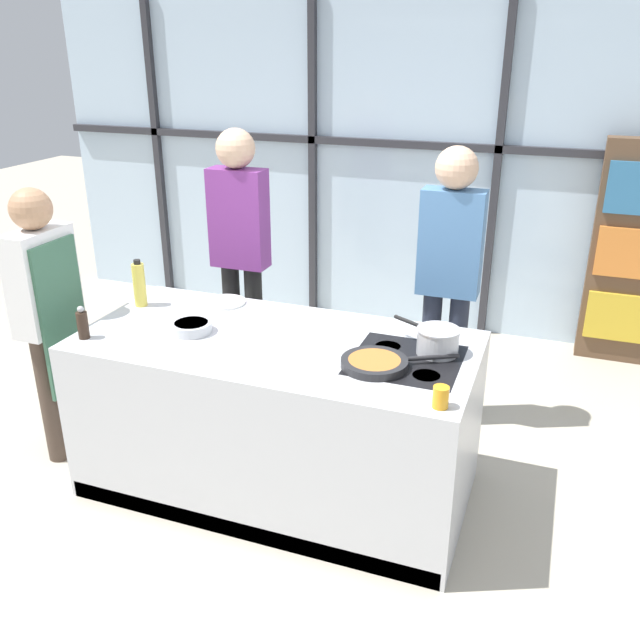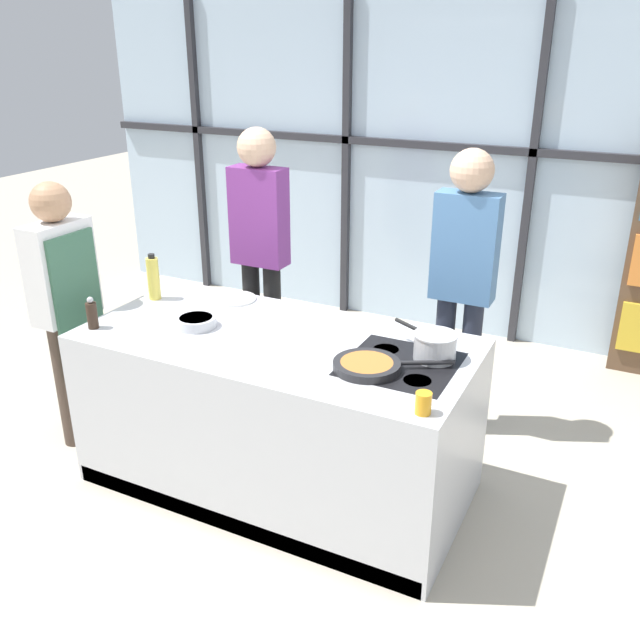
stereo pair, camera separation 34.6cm
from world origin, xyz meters
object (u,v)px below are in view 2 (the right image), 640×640
(spectator_far_left, at_px, (260,240))
(chef, at_px, (67,300))
(spectator_center_left, at_px, (463,272))
(frying_pan, at_px, (368,365))
(pepper_grinder, at_px, (92,314))
(white_plate, at_px, (235,299))
(oil_bottle, at_px, (153,278))
(saucepan, at_px, (435,345))
(mixing_bowl, at_px, (196,321))
(juice_glass_near, at_px, (423,403))

(spectator_far_left, bearing_deg, chef, 60.64)
(spectator_center_left, height_order, frying_pan, spectator_center_left)
(spectator_far_left, xyz_separation_m, pepper_grinder, (-0.24, -1.33, -0.10))
(white_plate, xyz_separation_m, oil_bottle, (-0.44, -0.19, 0.12))
(chef, distance_m, spectator_far_left, 1.31)
(saucepan, distance_m, mixing_bowl, 1.28)
(white_plate, height_order, mixing_bowl, mixing_bowl)
(saucepan, xyz_separation_m, mixing_bowl, (-1.26, -0.19, -0.04))
(white_plate, distance_m, juice_glass_near, 1.61)
(spectator_center_left, bearing_deg, spectator_far_left, 0.00)
(chef, xyz_separation_m, spectator_center_left, (2.04, 1.13, 0.13))
(spectator_center_left, xyz_separation_m, juice_glass_near, (0.23, -1.40, -0.11))
(spectator_far_left, relative_size, frying_pan, 3.43)
(white_plate, distance_m, oil_bottle, 0.49)
(spectator_far_left, xyz_separation_m, white_plate, (0.21, -0.64, -0.17))
(spectator_far_left, height_order, white_plate, spectator_far_left)
(oil_bottle, bearing_deg, white_plate, 24.01)
(chef, xyz_separation_m, white_plate, (0.85, 0.49, -0.02))
(chef, height_order, saucepan, chef)
(chef, xyz_separation_m, oil_bottle, (0.41, 0.30, 0.11))
(chef, height_order, oil_bottle, chef)
(juice_glass_near, bearing_deg, chef, 173.20)
(spectator_far_left, bearing_deg, pepper_grinder, 79.91)
(chef, distance_m, spectator_center_left, 2.33)
(chef, bearing_deg, saucepan, 96.62)
(chef, relative_size, mixing_bowl, 7.42)
(mixing_bowl, bearing_deg, juice_glass_near, -13.36)
(spectator_far_left, distance_m, spectator_center_left, 1.40)
(spectator_far_left, distance_m, juice_glass_near, 2.15)
(spectator_center_left, bearing_deg, mixing_bowl, 42.90)
(white_plate, height_order, pepper_grinder, pepper_grinder)
(spectator_center_left, height_order, white_plate, spectator_center_left)
(pepper_grinder, distance_m, juice_glass_near, 1.87)
(spectator_far_left, relative_size, oil_bottle, 6.55)
(saucepan, relative_size, oil_bottle, 1.31)
(frying_pan, bearing_deg, chef, -179.94)
(juice_glass_near, bearing_deg, spectator_far_left, 139.26)
(chef, xyz_separation_m, spectator_far_left, (0.64, 1.13, 0.16))
(oil_bottle, bearing_deg, spectator_center_left, 27.16)
(pepper_grinder, bearing_deg, frying_pan, 7.71)
(spectator_center_left, bearing_deg, pepper_grinder, 39.16)
(white_plate, bearing_deg, mixing_bowl, -85.47)
(frying_pan, bearing_deg, spectator_center_left, 83.39)
(frying_pan, xyz_separation_m, saucepan, (0.24, 0.25, 0.05))
(chef, bearing_deg, oil_bottle, 125.92)
(juice_glass_near, bearing_deg, frying_pan, 142.75)
(oil_bottle, bearing_deg, pepper_grinder, -91.15)
(chef, height_order, mixing_bowl, chef)
(oil_bottle, relative_size, juice_glass_near, 2.90)
(chef, bearing_deg, pepper_grinder, 63.19)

